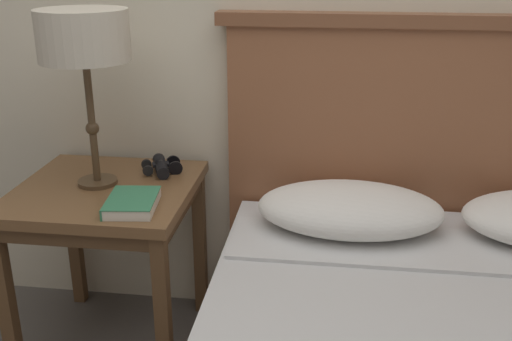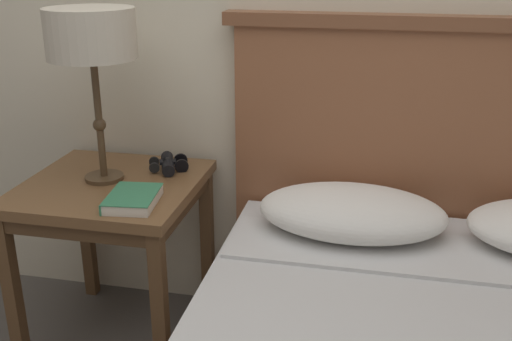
% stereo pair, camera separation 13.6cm
% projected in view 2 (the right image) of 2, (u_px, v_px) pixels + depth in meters
% --- Properties ---
extents(nightstand, '(0.58, 0.58, 0.62)m').
position_uv_depth(nightstand, '(113.00, 204.00, 2.05)').
color(nightstand, brown).
rests_on(nightstand, ground_plane).
extents(table_lamp, '(0.28, 0.28, 0.57)m').
position_uv_depth(table_lamp, '(91.00, 38.00, 1.88)').
color(table_lamp, '#4C3823').
rests_on(table_lamp, nightstand).
extents(book_on_nightstand, '(0.17, 0.21, 0.04)m').
position_uv_depth(book_on_nightstand, '(132.00, 199.00, 1.84)').
color(book_on_nightstand, silver).
rests_on(book_on_nightstand, nightstand).
extents(binoculars_pair, '(0.16, 0.16, 0.05)m').
position_uv_depth(binoculars_pair, '(168.00, 164.00, 2.13)').
color(binoculars_pair, black).
rests_on(binoculars_pair, nightstand).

